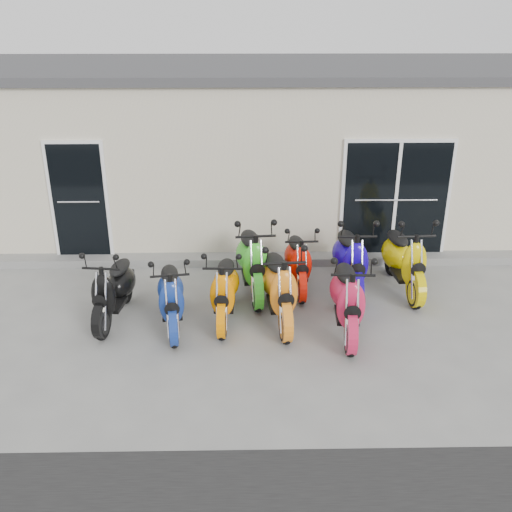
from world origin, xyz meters
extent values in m
plane|color=gray|center=(0.00, 0.00, 0.00)|extent=(80.00, 80.00, 0.00)
cube|color=beige|center=(0.00, 5.20, 1.60)|extent=(14.00, 6.00, 3.20)
cube|color=#3F3F42|center=(0.00, 5.20, 3.28)|extent=(14.20, 6.20, 0.16)
cube|color=gray|center=(0.00, 2.02, 0.07)|extent=(14.00, 0.40, 0.15)
cube|color=black|center=(-3.20, 2.17, 1.26)|extent=(1.07, 0.08, 2.22)
cube|color=black|center=(2.60, 2.17, 1.26)|extent=(2.02, 0.08, 2.22)
camera|label=1|loc=(-0.16, -7.85, 4.36)|focal=40.00mm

